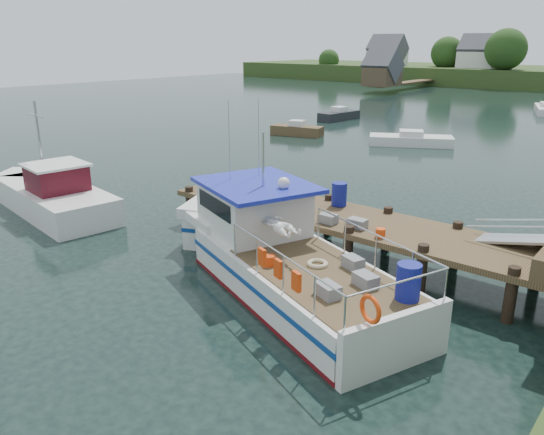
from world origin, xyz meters
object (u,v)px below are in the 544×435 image
Objects in this scene: work_boat at (51,194)px; moored_a at (411,140)px; dock at (514,227)px; lobster_boat at (275,252)px; moored_e at (339,115)px; moored_rowboat at (297,130)px.

moored_a is (5.30, 24.59, -0.36)m from work_boat.
lobster_boat is (-5.90, -3.29, -1.25)m from dock.
moored_e reaches higher than moored_a.
moored_e is at bearing 117.32° from moored_rowboat.
moored_e reaches higher than moored_rowboat.
dock is at bearing -53.48° from moored_e.
moored_e is at bearing 140.53° from lobster_boat.
dock reaches higher than moored_rowboat.
work_boat reaches higher than moored_rowboat.
moored_a is (8.90, 1.84, -0.04)m from moored_rowboat.
dock is 1.50× the size of lobster_boat.
lobster_boat reaches higher than dock.
lobster_boat is 1.82× the size of moored_a.
dock is 28.82m from moored_rowboat.
lobster_boat is at bearing -63.98° from moored_e.
dock is 6.87m from lobster_boat.
moored_e is (-5.77, 32.25, -0.29)m from work_boat.
work_boat is at bearing -110.75° from moored_a.
moored_e is at bearing 136.70° from moored_a.
moored_rowboat is 9.09m from moored_a.
dock is 37.10m from moored_e.
lobster_boat is 27.21m from moored_rowboat.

